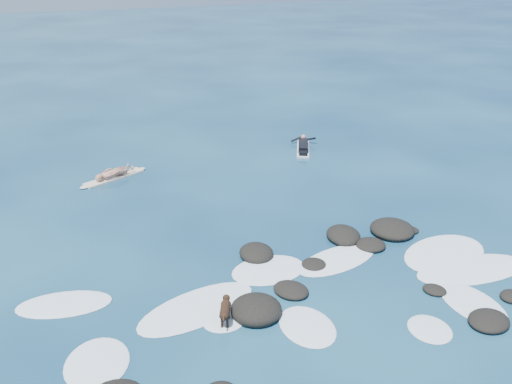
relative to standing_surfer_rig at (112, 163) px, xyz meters
name	(u,v)px	position (x,y,z in m)	size (l,w,h in m)	color
ground	(262,277)	(2.88, -9.40, -0.71)	(160.00, 160.00, 0.00)	#0A2642
reef_rocks	(322,276)	(4.47, -10.13, -0.60)	(11.92, 6.87, 0.60)	black
breaking_foam	(324,288)	(4.29, -10.57, -0.70)	(14.79, 6.05, 0.12)	white
standing_surfer_rig	(112,163)	(0.00, 0.00, 0.00)	(3.00, 1.63, 1.81)	beige
paddling_surfer_rig	(303,146)	(8.96, 0.46, -0.55)	(1.77, 2.64, 0.48)	white
dog	(225,309)	(1.17, -11.11, -0.27)	(0.54, 0.99, 0.67)	black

